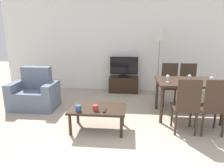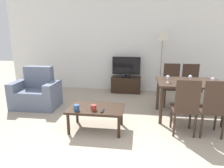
# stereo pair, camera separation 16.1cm
# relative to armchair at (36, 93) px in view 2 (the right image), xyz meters

# --- Properties ---
(wall_back) EXTENTS (6.99, 0.06, 2.70)m
(wall_back) POSITION_rel_armchair_xyz_m (1.89, 1.71, 1.03)
(wall_back) COLOR white
(wall_back) RESTS_ON ground_plane
(armchair) EXTENTS (1.01, 0.65, 0.91)m
(armchair) POSITION_rel_armchair_xyz_m (0.00, 0.00, 0.00)
(armchair) COLOR slate
(armchair) RESTS_ON ground_plane
(tv_stand) EXTENTS (0.82, 0.40, 0.44)m
(tv_stand) POSITION_rel_armchair_xyz_m (1.95, 1.44, -0.10)
(tv_stand) COLOR black
(tv_stand) RESTS_ON ground_plane
(tv) EXTENTS (0.78, 0.27, 0.57)m
(tv) POSITION_rel_armchair_xyz_m (1.95, 1.44, 0.41)
(tv) COLOR black
(tv) RESTS_ON tv_stand
(coffee_table) EXTENTS (0.96, 0.59, 0.41)m
(coffee_table) POSITION_rel_armchair_xyz_m (1.59, -0.91, 0.04)
(coffee_table) COLOR black
(coffee_table) RESTS_ON ground_plane
(dining_table) EXTENTS (1.21, 0.85, 0.75)m
(dining_table) POSITION_rel_armchair_xyz_m (3.28, -0.17, 0.33)
(dining_table) COLOR #38281E
(dining_table) RESTS_ON ground_plane
(dining_chair_near) EXTENTS (0.40, 0.40, 0.97)m
(dining_chair_near) POSITION_rel_armchair_xyz_m (3.06, -0.91, 0.21)
(dining_chair_near) COLOR #38281E
(dining_chair_near) RESTS_ON ground_plane
(dining_chair_far) EXTENTS (0.40, 0.40, 0.97)m
(dining_chair_far) POSITION_rel_armchair_xyz_m (3.49, 0.57, 0.21)
(dining_chair_far) COLOR #38281E
(dining_chair_far) RESTS_ON ground_plane
(dining_chair_near_right) EXTENTS (0.40, 0.40, 0.97)m
(dining_chair_near_right) POSITION_rel_armchair_xyz_m (3.49, -0.91, 0.21)
(dining_chair_near_right) COLOR #38281E
(dining_chair_near_right) RESTS_ON ground_plane
(dining_chair_far_left) EXTENTS (0.40, 0.40, 0.97)m
(dining_chair_far_left) POSITION_rel_armchair_xyz_m (3.06, 0.57, 0.21)
(dining_chair_far_left) COLOR #38281E
(dining_chair_far_left) RESTS_ON ground_plane
(floor_lamp) EXTENTS (0.38, 0.38, 1.74)m
(floor_lamp) POSITION_rel_armchair_xyz_m (2.88, 1.27, 1.22)
(floor_lamp) COLOR gray
(floor_lamp) RESTS_ON ground_plane
(remote_primary) EXTENTS (0.04, 0.15, 0.02)m
(remote_primary) POSITION_rel_armchair_xyz_m (1.73, -1.06, 0.10)
(remote_primary) COLOR black
(remote_primary) RESTS_ON coffee_table
(cup_white_near) EXTENTS (0.09, 0.09, 0.09)m
(cup_white_near) POSITION_rel_armchair_xyz_m (1.58, -1.04, 0.14)
(cup_white_near) COLOR maroon
(cup_white_near) RESTS_ON coffee_table
(cup_colored_far) EXTENTS (0.09, 0.09, 0.10)m
(cup_colored_far) POSITION_rel_armchair_xyz_m (1.30, -1.09, 0.14)
(cup_colored_far) COLOR navy
(cup_colored_far) RESTS_ON coffee_table
(wine_glass_left) EXTENTS (0.07, 0.07, 0.15)m
(wine_glass_left) POSITION_rel_armchair_xyz_m (3.26, -0.26, 0.53)
(wine_glass_left) COLOR silver
(wine_glass_left) RESTS_ON dining_table
(wine_glass_center) EXTENTS (0.07, 0.07, 0.15)m
(wine_glass_center) POSITION_rel_armchair_xyz_m (3.61, -0.41, 0.53)
(wine_glass_center) COLOR silver
(wine_glass_center) RESTS_ON dining_table
(wine_glass_right) EXTENTS (0.07, 0.07, 0.15)m
(wine_glass_right) POSITION_rel_armchair_xyz_m (2.85, -0.31, 0.53)
(wine_glass_right) COLOR silver
(wine_glass_right) RESTS_ON dining_table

